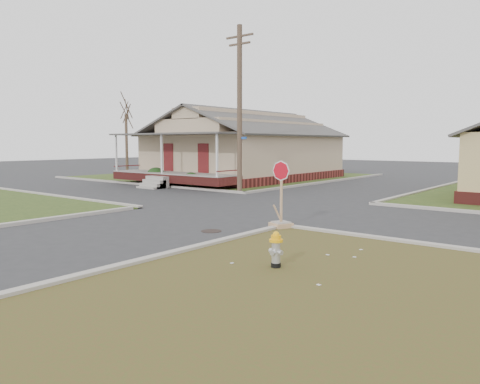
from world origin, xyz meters
The scene contains 12 objects.
ground centered at (0.00, 0.00, 0.00)m, with size 120.00×120.00×0.00m, color #2D2D30.
verge_near_right centered at (10.00, -5.50, 0.03)m, with size 13.00×14.00×0.05m, color #3B4D1C.
verge_far_left centered at (-13.00, 18.00, 0.03)m, with size 19.00×19.00×0.05m, color #2A3F16.
curbs centered at (0.00, 5.00, 0.00)m, with size 80.00×40.00×0.12m, color #A49D94, non-canonical shape.
manhole centered at (2.20, -0.50, 0.01)m, with size 0.64×0.64×0.01m, color black.
corner_house centered at (-10.00, 16.68, 2.28)m, with size 10.10×15.50×5.30m.
utility_pole centered at (-4.20, 8.90, 4.66)m, with size 1.80×0.28×9.00m.
tree_far_left centered at (-18.00, 12.00, 2.50)m, with size 0.22×0.22×4.90m, color #453528.
fire_hydrant centered at (6.26, -2.90, 0.48)m, with size 0.29×0.29×0.79m.
stop_sign centered at (3.66, 1.20, 0.51)m, with size 0.60×0.59×2.13m.
hedge_left centered at (-11.54, 9.30, 0.60)m, with size 1.43×1.17×1.09m, color #183613.
hedge_right centered at (-8.25, 9.24, 0.53)m, with size 1.25×1.03×0.96m, color #183613.
Camera 1 is at (11.83, -11.13, 2.73)m, focal length 35.00 mm.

